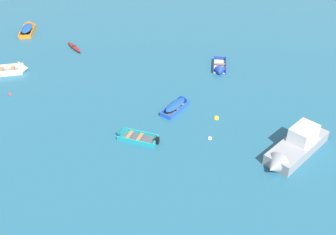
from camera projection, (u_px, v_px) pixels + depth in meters
rowboat_orange_far_right at (28, 28)px, 47.07m from camera, size 2.67×4.24×1.26m
rowboat_blue_far_back at (178, 104)px, 33.28m from camera, size 2.04×3.52×0.98m
kayak_maroon_cluster_inner at (74, 47)px, 43.09m from camera, size 2.77×2.46×0.30m
rowboat_white_outer_right at (15, 70)px, 38.53m from camera, size 4.48×3.28×1.42m
rowboat_deep_blue_midfield_right at (220, 69)px, 38.70m from camera, size 1.66×3.57×1.14m
rowboat_turquoise_distant_center at (128, 135)px, 29.90m from camera, size 3.58×1.48×1.13m
motor_launch_grey_back_row_right at (294, 148)px, 27.88m from camera, size 4.75×6.45×2.29m
mooring_buoy_midfield at (216, 118)px, 32.04m from camera, size 0.46×0.46×0.46m
mooring_buoy_near_foreground at (210, 139)px, 29.83m from camera, size 0.34×0.34×0.34m
mooring_buoy_outer_edge at (10, 94)px, 35.16m from camera, size 0.29×0.29×0.29m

